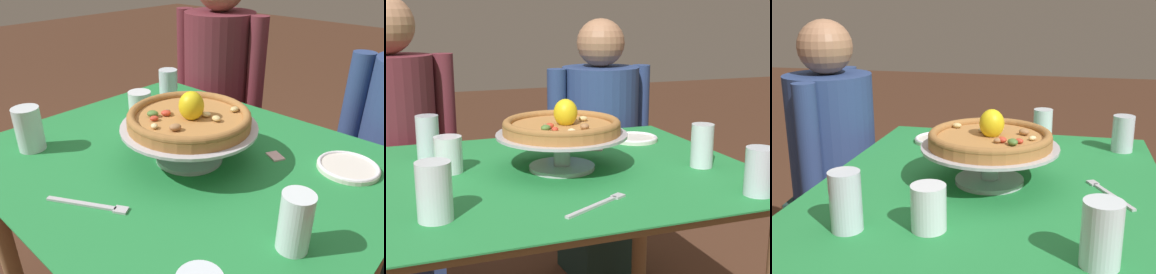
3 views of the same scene
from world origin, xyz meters
The scene contains 13 objects.
dining_table centered at (0.00, 0.00, 0.63)m, with size 1.12×0.94×0.74m.
pizza_stand centered at (0.02, 0.01, 0.81)m, with size 0.38×0.38×0.11m.
pizza centered at (0.02, 0.01, 0.87)m, with size 0.34×0.34×0.10m.
water_glass_back_left centered at (-0.34, 0.27, 0.80)m, with size 0.07×0.07×0.14m.
water_glass_side_left centered at (-0.30, 0.09, 0.78)m, with size 0.08×0.08×0.10m.
water_glass_front_right centered at (0.40, -0.38, 0.79)m, with size 0.07×0.07×0.12m.
water_glass_front_left centered at (-0.37, -0.27, 0.79)m, with size 0.08×0.08×0.13m.
water_glass_side_right centered at (0.41, -0.11, 0.79)m, with size 0.07×0.07×0.13m.
side_plate centered at (0.38, 0.26, 0.75)m, with size 0.16×0.16×0.02m.
dinner_fork centered at (0.00, -0.31, 0.74)m, with size 0.19×0.11×0.01m.
sugar_packet centered at (0.20, 0.18, 0.74)m, with size 0.05×0.04×0.01m, color beige.
diner_left centered at (-0.43, 0.69, 0.60)m, with size 0.48×0.35×1.25m.
diner_right centered at (0.43, 0.70, 0.56)m, with size 0.49×0.36×1.16m.
Camera 2 is at (-0.46, -1.41, 1.18)m, focal length 49.77 mm.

